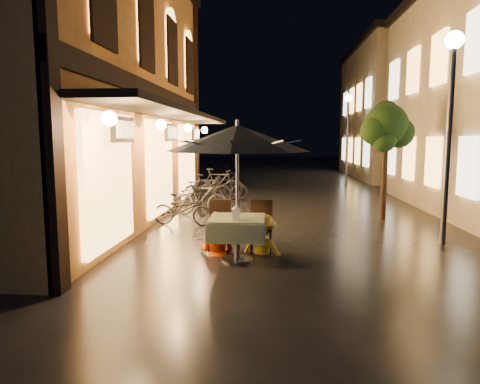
# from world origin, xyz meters

# --- Properties ---
(ground) EXTENTS (90.00, 90.00, 0.00)m
(ground) POSITION_xyz_m (0.00, 0.00, 0.00)
(ground) COLOR black
(ground) RESTS_ON ground
(west_building) EXTENTS (5.90, 11.40, 7.40)m
(west_building) POSITION_xyz_m (-5.72, 4.00, 3.71)
(west_building) COLOR #CA752F
(west_building) RESTS_ON ground
(east_building_far) EXTENTS (7.30, 10.30, 7.30)m
(east_building_far) POSITION_xyz_m (7.49, 18.00, 3.66)
(east_building_far) COLOR #C6B09B
(east_building_far) RESTS_ON ground
(street_tree) EXTENTS (1.43, 1.20, 3.15)m
(street_tree) POSITION_xyz_m (2.41, 4.51, 2.42)
(street_tree) COLOR black
(street_tree) RESTS_ON ground
(streetlamp_near) EXTENTS (0.36, 0.36, 4.23)m
(streetlamp_near) POSITION_xyz_m (3.00, 2.00, 2.92)
(streetlamp_near) COLOR #59595E
(streetlamp_near) RESTS_ON ground
(streetlamp_far) EXTENTS (0.36, 0.36, 4.23)m
(streetlamp_far) POSITION_xyz_m (3.00, 14.00, 2.92)
(streetlamp_far) COLOR #59595E
(streetlamp_far) RESTS_ON ground
(cafe_table) EXTENTS (0.99, 0.99, 0.78)m
(cafe_table) POSITION_xyz_m (-1.11, 0.39, 0.59)
(cafe_table) COLOR #59595E
(cafe_table) RESTS_ON ground
(patio_umbrella) EXTENTS (2.49, 2.49, 2.46)m
(patio_umbrella) POSITION_xyz_m (-1.11, 0.39, 2.15)
(patio_umbrella) COLOR #59595E
(patio_umbrella) RESTS_ON ground
(cafe_chair_left) EXTENTS (0.42, 0.42, 0.97)m
(cafe_chair_left) POSITION_xyz_m (-1.51, 1.13, 0.54)
(cafe_chair_left) COLOR black
(cafe_chair_left) RESTS_ON ground
(cafe_chair_right) EXTENTS (0.42, 0.42, 0.97)m
(cafe_chair_right) POSITION_xyz_m (-0.71, 1.13, 0.54)
(cafe_chair_right) COLOR black
(cafe_chair_right) RESTS_ON ground
(table_lantern) EXTENTS (0.16, 0.16, 0.25)m
(table_lantern) POSITION_xyz_m (-1.11, 0.16, 0.92)
(table_lantern) COLOR white
(table_lantern) RESTS_ON cafe_table
(person_orange) EXTENTS (0.87, 0.75, 1.53)m
(person_orange) POSITION_xyz_m (-1.55, 0.90, 0.77)
(person_orange) COLOR #C84204
(person_orange) RESTS_ON ground
(person_yellow) EXTENTS (1.05, 0.78, 1.44)m
(person_yellow) POSITION_xyz_m (-0.68, 0.95, 0.72)
(person_yellow) COLOR yellow
(person_yellow) RESTS_ON ground
(bicycle_0) EXTENTS (1.60, 0.72, 0.81)m
(bicycle_0) POSITION_xyz_m (-2.72, 3.36, 0.40)
(bicycle_0) COLOR black
(bicycle_0) RESTS_ON ground
(bicycle_1) EXTENTS (1.62, 0.51, 0.96)m
(bicycle_1) POSITION_xyz_m (-2.52, 4.81, 0.48)
(bicycle_1) COLOR black
(bicycle_1) RESTS_ON ground
(bicycle_2) EXTENTS (1.89, 1.30, 0.94)m
(bicycle_2) POSITION_xyz_m (-2.83, 5.12, 0.47)
(bicycle_2) COLOR black
(bicycle_2) RESTS_ON ground
(bicycle_3) EXTENTS (1.64, 0.48, 0.98)m
(bicycle_3) POSITION_xyz_m (-2.66, 6.91, 0.49)
(bicycle_3) COLOR black
(bicycle_3) RESTS_ON ground
(bicycle_4) EXTENTS (1.77, 0.82, 0.90)m
(bicycle_4) POSITION_xyz_m (-2.24, 7.76, 0.45)
(bicycle_4) COLOR black
(bicycle_4) RESTS_ON ground
(bicycle_5) EXTENTS (1.88, 0.72, 1.10)m
(bicycle_5) POSITION_xyz_m (-2.47, 8.01, 0.55)
(bicycle_5) COLOR black
(bicycle_5) RESTS_ON ground
(bicycle_6) EXTENTS (1.76, 1.10, 0.88)m
(bicycle_6) POSITION_xyz_m (-2.41, 9.39, 0.44)
(bicycle_6) COLOR black
(bicycle_6) RESTS_ON ground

